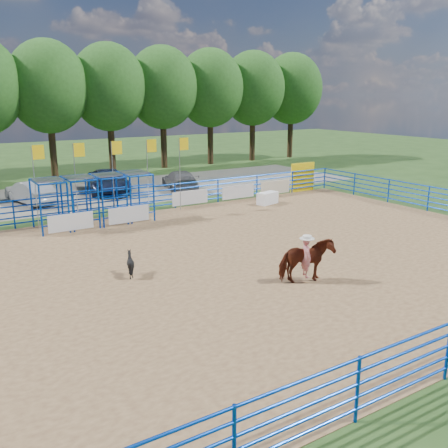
# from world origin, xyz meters

# --- Properties ---
(ground) EXTENTS (120.00, 120.00, 0.00)m
(ground) POSITION_xyz_m (0.00, 0.00, 0.00)
(ground) COLOR #345421
(ground) RESTS_ON ground
(arena_dirt) EXTENTS (30.00, 20.00, 0.02)m
(arena_dirt) POSITION_xyz_m (0.00, 0.00, 0.01)
(arena_dirt) COLOR #9B764D
(arena_dirt) RESTS_ON ground
(gravel_strip) EXTENTS (40.00, 10.00, 0.01)m
(gravel_strip) POSITION_xyz_m (0.00, 17.00, 0.01)
(gravel_strip) COLOR slate
(gravel_strip) RESTS_ON ground
(announcer_table) EXTENTS (1.49, 0.97, 0.73)m
(announcer_table) POSITION_xyz_m (8.32, 7.94, 0.39)
(announcer_table) COLOR white
(announcer_table) RESTS_ON arena_dirt
(horse_and_rider) EXTENTS (2.08, 1.36, 2.45)m
(horse_and_rider) POSITION_xyz_m (1.42, -3.43, 0.92)
(horse_and_rider) COLOR maroon
(horse_and_rider) RESTS_ON arena_dirt
(calf) EXTENTS (1.06, 1.03, 0.89)m
(calf) POSITION_xyz_m (-3.63, 0.60, 0.47)
(calf) COLOR black
(calf) RESTS_ON arena_dirt
(car_b) EXTENTS (2.46, 4.55, 1.42)m
(car_b) POSITION_xyz_m (-3.98, 16.00, 0.72)
(car_b) COLOR gray
(car_b) RESTS_ON gravel_strip
(car_c) EXTENTS (3.78, 6.01, 1.55)m
(car_c) POSITION_xyz_m (1.37, 16.90, 0.78)
(car_c) COLOR #161C37
(car_c) RESTS_ON gravel_strip
(car_d) EXTENTS (3.00, 5.00, 1.36)m
(car_d) POSITION_xyz_m (6.01, 15.16, 0.69)
(car_d) COLOR #5E5E60
(car_d) RESTS_ON gravel_strip
(perimeter_fence) EXTENTS (30.10, 20.10, 1.50)m
(perimeter_fence) POSITION_xyz_m (0.00, 0.00, 0.75)
(perimeter_fence) COLOR #083CB7
(perimeter_fence) RESTS_ON ground
(chute_assembly) EXTENTS (19.32, 2.41, 4.20)m
(chute_assembly) POSITION_xyz_m (-1.90, 8.84, 1.26)
(chute_assembly) COLOR #083CB7
(chute_assembly) RESTS_ON ground
(treeline) EXTENTS (56.40, 6.40, 11.24)m
(treeline) POSITION_xyz_m (0.00, 26.00, 7.53)
(treeline) COLOR #3F2B19
(treeline) RESTS_ON ground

